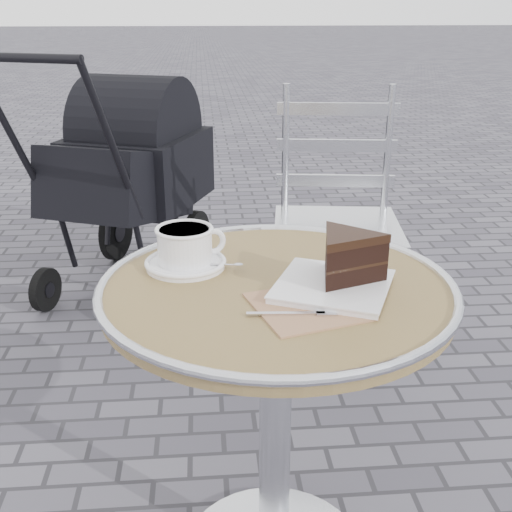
{
  "coord_description": "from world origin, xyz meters",
  "views": [
    {
      "loc": [
        -0.14,
        -1.16,
        1.25
      ],
      "look_at": [
        -0.04,
        0.04,
        0.78
      ],
      "focal_mm": 45.0,
      "sensor_mm": 36.0,
      "label": 1
    }
  ],
  "objects": [
    {
      "name": "baby_stroller",
      "position": [
        -0.49,
        1.72,
        0.5
      ],
      "size": [
        0.83,
        1.16,
        1.1
      ],
      "rotation": [
        0.0,
        0.0,
        -0.38
      ],
      "color": "black",
      "rests_on": "ground"
    },
    {
      "name": "cappuccino_set",
      "position": [
        -0.18,
        0.11,
        0.77
      ],
      "size": [
        0.2,
        0.17,
        0.09
      ],
      "rotation": [
        0.0,
        0.0,
        0.33
      ],
      "color": "white",
      "rests_on": "cafe_table"
    },
    {
      "name": "bistro_chair",
      "position": [
        0.35,
        1.07,
        0.61
      ],
      "size": [
        0.5,
        0.5,
        0.99
      ],
      "rotation": [
        0.0,
        0.0,
        -0.13
      ],
      "color": "silver",
      "rests_on": "ground"
    },
    {
      "name": "cafe_table",
      "position": [
        0.0,
        0.0,
        0.57
      ],
      "size": [
        0.72,
        0.72,
        0.74
      ],
      "color": "silver",
      "rests_on": "ground"
    },
    {
      "name": "cake_plate_set",
      "position": [
        0.13,
        -0.03,
        0.78
      ],
      "size": [
        0.33,
        0.32,
        0.11
      ],
      "rotation": [
        0.0,
        0.0,
        -0.42
      ],
      "color": "#A5755A",
      "rests_on": "cafe_table"
    }
  ]
}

